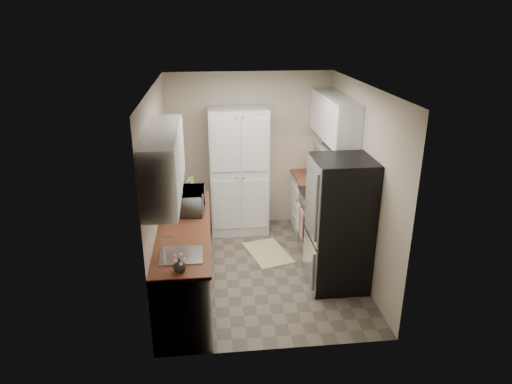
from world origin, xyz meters
TOP-DOWN VIEW (x-y plane):
  - ground at (0.00, 0.00)m, footprint 3.20×3.20m
  - room_shell at (-0.02, -0.01)m, footprint 2.64×3.24m
  - pantry_cabinet at (-0.20, 1.32)m, footprint 0.90×0.55m
  - base_cabinet_left at (-0.99, -0.43)m, footprint 0.60×2.30m
  - countertop_left at (-0.99, -0.43)m, footprint 0.63×2.33m
  - base_cabinet_right at (0.99, 1.19)m, footprint 0.60×0.80m
  - countertop_right at (0.99, 1.19)m, footprint 0.63×0.83m
  - electric_range at (0.97, 0.39)m, footprint 0.71×0.78m
  - refrigerator at (0.94, -0.41)m, footprint 0.70×0.72m
  - microwave at (-0.92, 0.03)m, footprint 0.37×0.53m
  - wine_bottle at (-1.13, 0.56)m, footprint 0.08×0.08m
  - flower_vase at (-0.99, -1.46)m, footprint 0.17×0.17m
  - cutting_board at (-0.90, 0.54)m, footprint 0.05×0.22m
  - toaster_oven at (1.06, 1.30)m, footprint 0.35×0.39m
  - fruit_basket at (1.06, 1.31)m, footprint 0.32×0.32m
  - kitchen_mat at (0.16, 0.48)m, footprint 0.71×0.93m

SIDE VIEW (x-z plane):
  - ground at x=0.00m, z-range 0.00..0.00m
  - kitchen_mat at x=0.16m, z-range 0.00..0.01m
  - base_cabinet_left at x=-0.99m, z-range 0.00..0.88m
  - base_cabinet_right at x=0.99m, z-range 0.00..0.88m
  - electric_range at x=0.97m, z-range -0.09..1.04m
  - refrigerator at x=0.94m, z-range 0.00..1.70m
  - countertop_left at x=-0.99m, z-range 0.88..0.92m
  - countertop_right at x=0.99m, z-range 0.88..0.92m
  - flower_vase at x=-0.99m, z-range 0.92..1.06m
  - pantry_cabinet at x=-0.20m, z-range 0.00..2.00m
  - toaster_oven at x=1.06m, z-range 0.92..1.11m
  - cutting_board at x=-0.90m, z-range 0.92..1.19m
  - microwave at x=-0.92m, z-range 0.92..1.21m
  - wine_bottle at x=-1.13m, z-range 0.92..1.23m
  - fruit_basket at x=1.06m, z-range 1.11..1.22m
  - room_shell at x=-0.02m, z-range 0.37..2.89m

